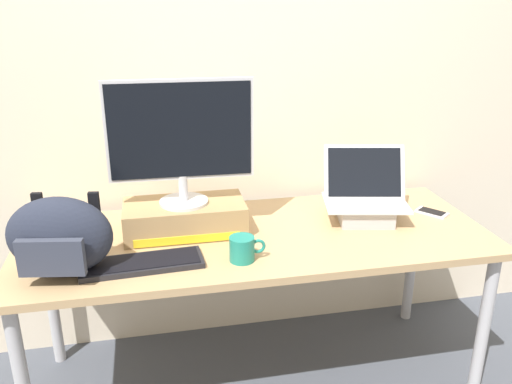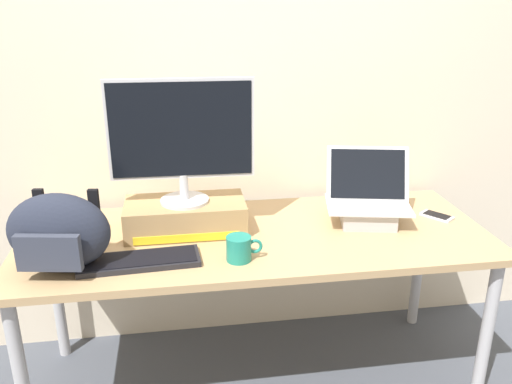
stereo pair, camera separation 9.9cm
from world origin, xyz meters
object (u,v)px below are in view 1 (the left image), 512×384
Objects in this scene: toner_box_yellow at (185,218)px; open_laptop at (365,205)px; messenger_backpack at (60,237)px; desktop_monitor at (181,138)px; plush_toy at (83,223)px; external_keyboard at (142,263)px; cell_phone at (432,212)px; coffee_mug at (243,249)px.

toner_box_yellow is 1.25× the size of open_laptop.
messenger_backpack is at bearing -157.33° from open_laptop.
plush_toy is (-0.40, 0.04, -0.34)m from desktop_monitor.
plush_toy reaches higher than external_keyboard.
messenger_backpack is 1.55m from cell_phone.
coffee_mug is 1.14× the size of plush_toy.
external_keyboard is (-0.94, -0.24, -0.06)m from open_laptop.
open_laptop is 1.01× the size of messenger_backpack.
cell_phone is at bearing 7.27° from external_keyboard.
external_keyboard is 0.36m from coffee_mug.
toner_box_yellow is 0.35m from coffee_mug.
messenger_backpack is (-0.27, 0.01, 0.13)m from external_keyboard.
coffee_mug reaches higher than cell_phone.
plush_toy reaches higher than cell_phone.
toner_box_yellow is 1.26× the size of messenger_backpack.
coffee_mug is at bearing -29.08° from plush_toy.
messenger_backpack is 0.31m from plush_toy.
cell_phone is (1.26, 0.24, -0.01)m from external_keyboard.
external_keyboard is 0.29m from messenger_backpack.
toner_box_yellow is 0.76m from open_laptop.
external_keyboard is (-0.17, -0.27, -0.05)m from toner_box_yellow.
coffee_mug is 0.94m from cell_phone.
external_keyboard is at bearing 175.73° from coffee_mug.
desktop_monitor is at bearing -92.42° from toner_box_yellow.
external_keyboard is at bearing -121.57° from desktop_monitor.
desktop_monitor is at bearing 39.96° from messenger_backpack.
desktop_monitor is 0.57m from messenger_backpack.
open_laptop reaches higher than messenger_backpack.
cell_phone is (0.90, 0.26, -0.04)m from coffee_mug.
desktop_monitor reaches higher than toner_box_yellow.
open_laptop is 2.89× the size of coffee_mug.
messenger_backpack is (-1.20, -0.23, 0.07)m from open_laptop.
external_keyboard reaches higher than cell_phone.
cell_phone is 1.49m from plush_toy.
toner_box_yellow is 0.32m from external_keyboard.
plush_toy is (-0.40, 0.03, -0.00)m from toner_box_yellow.
desktop_monitor is 1.46× the size of open_laptop.
toner_box_yellow reaches higher than coffee_mug.
plush_toy is (-1.48, 0.06, 0.05)m from cell_phone.
coffee_mug is (0.62, -0.03, -0.09)m from messenger_backpack.
cell_phone is at bearing 0.42° from desktop_monitor.
external_keyboard is 3.74× the size of plush_toy.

